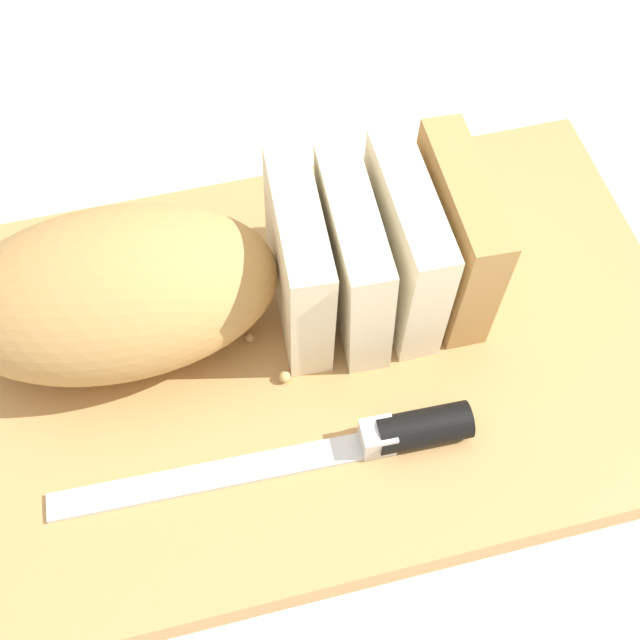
% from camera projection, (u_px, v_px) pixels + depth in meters
% --- Properties ---
extents(ground_plane, '(3.00, 3.00, 0.00)m').
position_uv_depth(ground_plane, '(320.00, 363.00, 0.56)').
color(ground_plane, silver).
extents(cutting_board, '(0.47, 0.30, 0.02)m').
position_uv_depth(cutting_board, '(320.00, 354.00, 0.55)').
color(cutting_board, tan).
rests_on(cutting_board, ground_plane).
extents(bread_loaf, '(0.33, 0.12, 0.10)m').
position_uv_depth(bread_loaf, '(208.00, 278.00, 0.51)').
color(bread_loaf, tan).
rests_on(bread_loaf, cutting_board).
extents(bread_knife, '(0.25, 0.03, 0.02)m').
position_uv_depth(bread_knife, '(372.00, 439.00, 0.50)').
color(bread_knife, silver).
rests_on(bread_knife, cutting_board).
extents(crumb_near_knife, '(0.01, 0.01, 0.01)m').
position_uv_depth(crumb_near_knife, '(251.00, 308.00, 0.55)').
color(crumb_near_knife, tan).
rests_on(crumb_near_knife, cutting_board).
extents(crumb_near_loaf, '(0.01, 0.01, 0.01)m').
position_uv_depth(crumb_near_loaf, '(250.00, 338.00, 0.54)').
color(crumb_near_loaf, tan).
rests_on(crumb_near_loaf, cutting_board).
extents(crumb_stray_left, '(0.01, 0.01, 0.01)m').
position_uv_depth(crumb_stray_left, '(284.00, 377.00, 0.53)').
color(crumb_stray_left, tan).
rests_on(crumb_stray_left, cutting_board).
extents(crumb_stray_right, '(0.01, 0.01, 0.01)m').
position_uv_depth(crumb_stray_right, '(281.00, 282.00, 0.56)').
color(crumb_stray_right, tan).
rests_on(crumb_stray_right, cutting_board).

